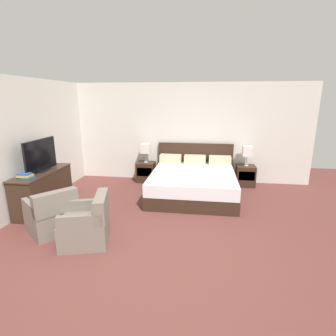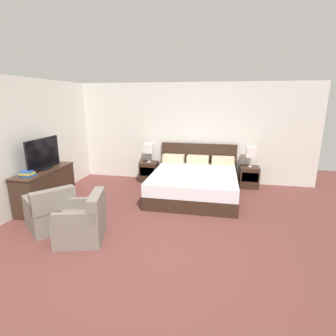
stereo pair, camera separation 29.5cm
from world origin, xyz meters
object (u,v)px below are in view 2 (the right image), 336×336
at_px(table_lamp_right, 251,152).
at_px(book_blue_cover, 27,173).
at_px(armchair_companion, 83,223).
at_px(tv, 43,154).
at_px(book_red_cover, 27,175).
at_px(dresser, 46,188).
at_px(table_lamp_left, 149,148).
at_px(book_small_top, 26,172).
at_px(nightstand_right, 249,177).
at_px(bed, 194,182).
at_px(armchair_by_window, 51,213).
at_px(nightstand_left, 149,172).

xyz_separation_m(table_lamp_right, book_blue_cover, (-4.19, -2.51, -0.06)).
bearing_deg(armchair_companion, tv, 141.29).
bearing_deg(book_red_cover, dresser, 88.76).
bearing_deg(table_lamp_left, book_red_cover, -122.91).
relative_size(table_lamp_left, tv, 0.52).
bearing_deg(book_small_top, dresser, 87.87).
relative_size(book_red_cover, book_blue_cover, 1.15).
height_order(table_lamp_left, dresser, table_lamp_left).
height_order(nightstand_right, table_lamp_left, table_lamp_left).
height_order(table_lamp_right, tv, tv).
bearing_deg(armchair_companion, book_small_top, 156.31).
distance_m(table_lamp_right, book_red_cover, 4.89).
relative_size(bed, armchair_by_window, 2.23).
bearing_deg(armchair_by_window, dresser, 129.29).
distance_m(table_lamp_left, book_small_top, 2.99).
distance_m(book_small_top, armchair_by_window, 0.99).
height_order(nightstand_right, armchair_companion, armchair_companion).
relative_size(bed, table_lamp_left, 4.30).
bearing_deg(armchair_companion, nightstand_left, 86.15).
distance_m(nightstand_right, table_lamp_right, 0.63).
relative_size(table_lamp_left, armchair_companion, 0.59).
distance_m(bed, table_lamp_left, 1.62).
distance_m(tv, book_red_cover, 0.58).
bearing_deg(dresser, tv, 87.24).
relative_size(table_lamp_left, dresser, 0.35).
bearing_deg(armchair_by_window, tv, 127.46).
bearing_deg(dresser, bed, 23.74).
xyz_separation_m(bed, nightstand_left, (-1.29, 0.79, -0.04)).
relative_size(bed, nightstand_right, 4.14).
bearing_deg(book_small_top, tv, 87.80).
xyz_separation_m(table_lamp_left, armchair_by_window, (-0.92, -2.91, -0.60)).
xyz_separation_m(nightstand_right, armchair_by_window, (-3.50, -2.90, 0.03)).
bearing_deg(armchair_companion, book_blue_cover, 156.12).
height_order(nightstand_right, armchair_by_window, armchair_by_window).
bearing_deg(bed, book_blue_cover, -149.34).
relative_size(bed, book_small_top, 10.24).
relative_size(tv, armchair_companion, 1.13).
bearing_deg(tv, book_small_top, -92.20).
bearing_deg(nightstand_right, book_red_cover, -149.13).
height_order(bed, nightstand_right, bed).
height_order(nightstand_left, tv, tv).
xyz_separation_m(nightstand_right, table_lamp_right, (0.00, 0.00, 0.63)).
bearing_deg(nightstand_right, bed, -148.57).
xyz_separation_m(book_red_cover, armchair_companion, (1.41, -0.62, -0.51)).
xyz_separation_m(tv, book_blue_cover, (-0.01, -0.50, -0.25)).
bearing_deg(book_blue_cover, tv, 89.27).
height_order(table_lamp_right, armchair_by_window, table_lamp_right).
relative_size(table_lamp_right, book_blue_cover, 2.26).
height_order(book_red_cover, book_small_top, book_small_top).
relative_size(table_lamp_left, table_lamp_right, 1.00).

